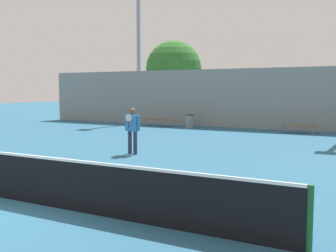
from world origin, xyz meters
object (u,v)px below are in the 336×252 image
Objects in this scene: tennis_net at (35,179)px; tree_green_tall at (174,69)px; tennis_player at (132,128)px; trash_bin at (190,121)px; bench_courtside_far at (298,126)px; bench_courtside_near at (159,120)px; light_pole_near_left at (139,44)px.

tree_green_tall reaches higher than tennis_net.
tennis_player reaches higher than tennis_net.
trash_bin is at bearing 103.63° from tennis_net.
tennis_net is 16.16m from bench_courtside_far.
trash_bin is (-6.43, 0.15, -0.01)m from bench_courtside_far.
tree_green_tall is (-2.59, 7.15, 3.59)m from bench_courtside_near.
bench_courtside_far is 0.20× the size of light_pole_near_left.
light_pole_near_left is 11.68× the size of trash_bin.
light_pole_near_left is (-2.44, 1.52, 5.01)m from bench_courtside_near.
tree_green_tall is at bearing 109.91° from bench_courtside_near.
trash_bin is 0.13× the size of tree_green_tall.
light_pole_near_left is at bearing 148.17° from bench_courtside_near.
tennis_player is (-1.63, 6.15, 0.45)m from tennis_net.
tennis_player is at bearing -112.95° from bench_courtside_far.
bench_courtside_far is (8.47, 0.00, -0.00)m from bench_courtside_near.
bench_courtside_near is 0.35× the size of tree_green_tall.
tennis_player is 10.73m from bench_courtside_near.
tennis_net is at bearing -64.38° from light_pole_near_left.
light_pole_near_left is 6.87m from trash_bin.
tennis_player is at bearing -66.28° from bench_courtside_near.
tennis_net is 6.38m from tennis_player.
light_pole_near_left is at bearing 163.07° from trash_bin.
bench_courtside_near is 2.04m from trash_bin.
tennis_player is at bearing -67.86° from tree_green_tall.
tennis_net is at bearing -69.58° from bench_courtside_near.
tennis_player reaches higher than bench_courtside_far.
tennis_player is 0.90× the size of bench_courtside_far.
tree_green_tall is at bearing 123.47° from trash_bin.
tennis_net is 13.47× the size of trash_bin.
trash_bin is at bearing 178.63° from bench_courtside_far.
tennis_player is 10.24m from trash_bin.
tennis_net is 16.58m from trash_bin.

